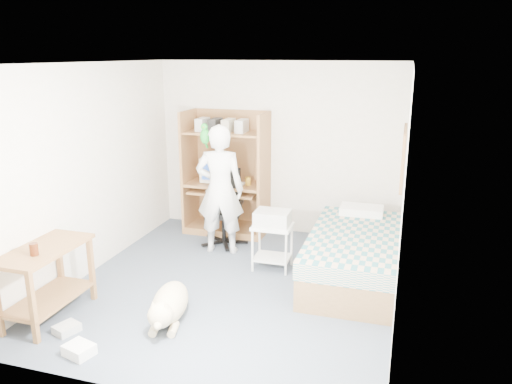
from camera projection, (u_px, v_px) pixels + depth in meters
floor at (233, 285)px, 5.78m from camera, size 4.00×4.00×0.00m
wall_back at (278, 149)px, 7.28m from camera, size 3.60×0.02×2.50m
wall_right at (403, 194)px, 4.94m from camera, size 0.02×4.00×2.50m
wall_left at (90, 170)px, 5.94m from camera, size 0.02×4.00×2.50m
ceiling at (230, 63)px, 5.10m from camera, size 3.60×4.00×0.02m
computer_hutch at (227, 178)px, 7.35m from camera, size 1.20×0.63×1.80m
bed at (354, 255)px, 5.90m from camera, size 1.02×2.02×0.66m
side_desk at (46, 272)px, 4.97m from camera, size 0.50×1.00×0.75m
corkboard at (403, 157)px, 5.72m from camera, size 0.04×0.94×0.66m
office_chair at (225, 218)px, 7.00m from camera, size 0.59×0.59×1.04m
person at (220, 190)px, 6.57m from camera, size 0.69×0.52×1.73m
parrot at (205, 135)px, 6.44m from camera, size 0.13×0.22×0.35m
dog at (169, 304)px, 4.99m from camera, size 0.50×1.05×0.40m
printer_cart at (272, 240)px, 6.15m from camera, size 0.48×0.39×0.57m
printer at (273, 218)px, 6.07m from camera, size 0.43×0.33×0.18m
crt_monitor at (215, 169)px, 7.38m from camera, size 0.41×0.43×0.36m
keyboard at (222, 190)px, 7.25m from camera, size 0.47×0.22×0.03m
pencil_cup at (248, 181)px, 7.17m from camera, size 0.08×0.08×0.12m
drink_glass at (34, 249)px, 4.71m from camera, size 0.08×0.08×0.12m
floor_box_a at (79, 350)px, 4.43m from camera, size 0.29×0.26×0.10m
floor_box_b at (67, 329)px, 4.80m from camera, size 0.24×0.27×0.08m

